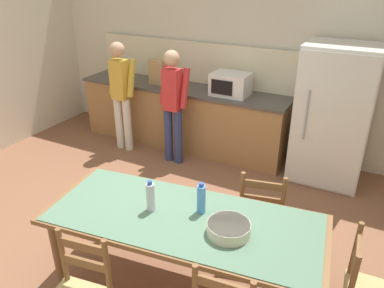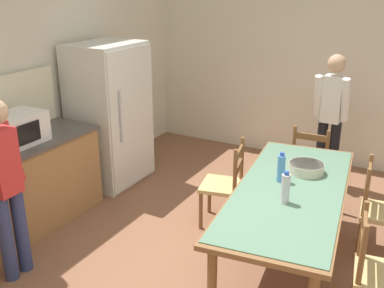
% 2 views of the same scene
% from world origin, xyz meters
% --- Properties ---
extents(ground_plane, '(8.32, 8.32, 0.00)m').
position_xyz_m(ground_plane, '(0.00, 0.00, 0.00)').
color(ground_plane, brown).
extents(wall_back, '(6.52, 0.12, 2.90)m').
position_xyz_m(wall_back, '(0.00, 2.66, 1.45)').
color(wall_back, beige).
rests_on(wall_back, ground).
extents(kitchen_counter, '(3.21, 0.66, 0.92)m').
position_xyz_m(kitchen_counter, '(-0.86, 2.23, 0.46)').
color(kitchen_counter, '#9E7042').
rests_on(kitchen_counter, ground).
extents(counter_splashback, '(3.17, 0.03, 0.60)m').
position_xyz_m(counter_splashback, '(-0.86, 2.54, 1.22)').
color(counter_splashback, beige).
rests_on(counter_splashback, kitchen_counter).
extents(refrigerator, '(0.87, 0.73, 1.73)m').
position_xyz_m(refrigerator, '(1.27, 2.19, 0.87)').
color(refrigerator, silver).
rests_on(refrigerator, ground).
extents(microwave, '(0.50, 0.39, 0.30)m').
position_xyz_m(microwave, '(-0.09, 2.21, 1.07)').
color(microwave, white).
rests_on(microwave, kitchen_counter).
extents(paper_bag, '(0.24, 0.16, 0.36)m').
position_xyz_m(paper_bag, '(-1.25, 2.20, 1.10)').
color(paper_bag, tan).
rests_on(paper_bag, kitchen_counter).
extents(dining_table, '(2.29, 1.15, 0.76)m').
position_xyz_m(dining_table, '(0.54, -0.32, 0.69)').
color(dining_table, brown).
rests_on(dining_table, ground).
extents(bottle_near_centre, '(0.07, 0.07, 0.27)m').
position_xyz_m(bottle_near_centre, '(0.27, -0.35, 0.89)').
color(bottle_near_centre, silver).
rests_on(bottle_near_centre, dining_table).
extents(bottle_off_centre, '(0.07, 0.07, 0.27)m').
position_xyz_m(bottle_off_centre, '(0.64, -0.19, 0.89)').
color(bottle_off_centre, '#4C8ED6').
rests_on(bottle_off_centre, dining_table).
extents(serving_bowl, '(0.32, 0.32, 0.09)m').
position_xyz_m(serving_bowl, '(0.93, -0.34, 0.81)').
color(serving_bowl, beige).
rests_on(serving_bowl, dining_table).
extents(chair_side_far_right, '(0.50, 0.48, 0.91)m').
position_xyz_m(chair_side_far_right, '(0.95, 0.47, 0.44)').
color(chair_side_far_right, brown).
rests_on(chair_side_far_right, ground).
extents(person_at_sink, '(0.40, 0.28, 1.60)m').
position_xyz_m(person_at_sink, '(-1.57, 1.71, 0.90)').
color(person_at_sink, silver).
rests_on(person_at_sink, ground).
extents(person_at_counter, '(0.39, 0.27, 1.57)m').
position_xyz_m(person_at_counter, '(-0.70, 1.69, 0.88)').
color(person_at_counter, navy).
rests_on(person_at_counter, ground).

